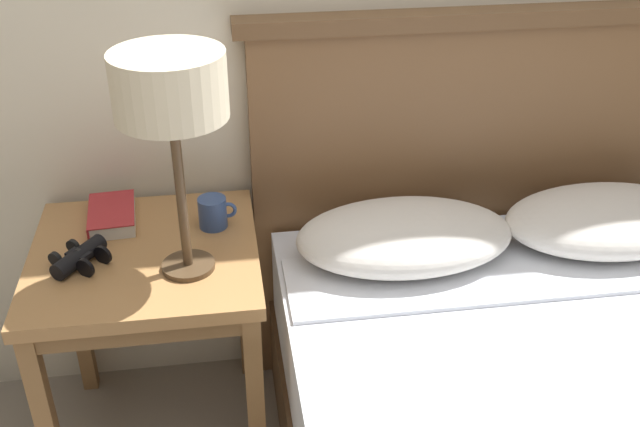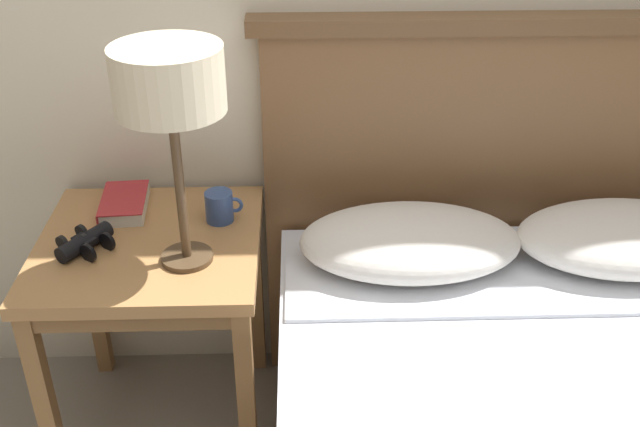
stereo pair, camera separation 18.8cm
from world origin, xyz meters
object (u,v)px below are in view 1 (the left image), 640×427
(binoculars_pair, at_px, (80,257))
(coffee_mug, at_px, (213,212))
(book_on_nightstand, at_px, (111,215))
(nightstand, at_px, (148,279))
(table_lamp, at_px, (170,93))

(binoculars_pair, relative_size, coffee_mug, 1.52)
(coffee_mug, bearing_deg, book_on_nightstand, 166.48)
(book_on_nightstand, height_order, binoculars_pair, binoculars_pair)
(nightstand, xyz_separation_m, book_on_nightstand, (-0.09, 0.16, 0.11))
(table_lamp, bearing_deg, book_on_nightstand, 128.77)
(nightstand, xyz_separation_m, coffee_mug, (0.18, 0.10, 0.13))
(book_on_nightstand, bearing_deg, binoculars_pair, -105.69)
(nightstand, distance_m, table_lamp, 0.57)
(book_on_nightstand, relative_size, binoculars_pair, 1.35)
(nightstand, height_order, coffee_mug, coffee_mug)
(book_on_nightstand, xyz_separation_m, binoculars_pair, (-0.06, -0.20, 0.00))
(binoculars_pair, bearing_deg, coffee_mug, 22.50)
(binoculars_pair, xyz_separation_m, coffee_mug, (0.33, 0.14, 0.02))
(table_lamp, xyz_separation_m, coffee_mug, (0.07, 0.19, -0.41))
(book_on_nightstand, bearing_deg, table_lamp, -51.23)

